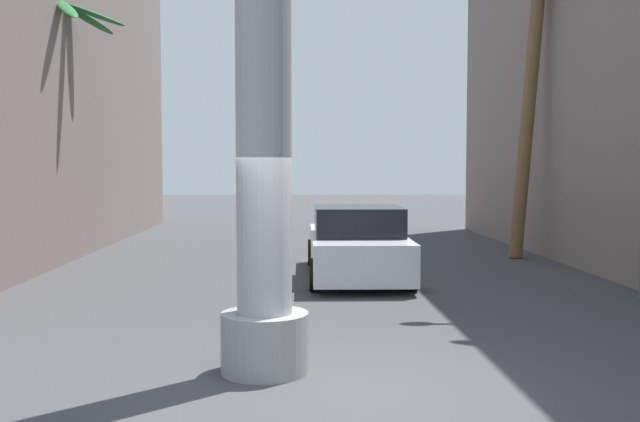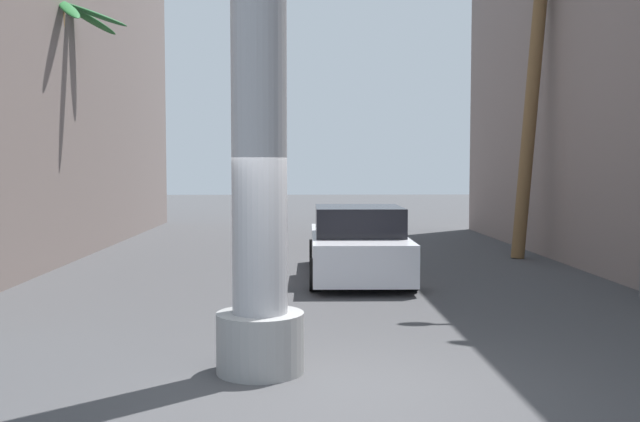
{
  "view_description": "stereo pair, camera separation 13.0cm",
  "coord_description": "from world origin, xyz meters",
  "px_view_note": "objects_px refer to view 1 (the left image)",
  "views": [
    {
      "loc": [
        -0.55,
        -7.4,
        2.39
      ],
      "look_at": [
        0.0,
        6.39,
        1.54
      ],
      "focal_mm": 40.0,
      "sensor_mm": 36.0,
      "label": 1
    },
    {
      "loc": [
        -0.42,
        -7.41,
        2.39
      ],
      "look_at": [
        0.0,
        6.39,
        1.54
      ],
      "focal_mm": 40.0,
      "sensor_mm": 36.0,
      "label": 2
    }
  ],
  "objects_px": {
    "palm_tree_mid_left": "(54,95)",
    "car_lead": "(357,245)",
    "street_lamp": "(628,68)",
    "palm_tree_mid_right": "(527,71)"
  },
  "relations": [
    {
      "from": "palm_tree_mid_left",
      "to": "car_lead",
      "type": "bearing_deg",
      "value": -20.02
    },
    {
      "from": "street_lamp",
      "to": "palm_tree_mid_right",
      "type": "xyz_separation_m",
      "value": [
        0.07,
        5.78,
        0.73
      ]
    },
    {
      "from": "street_lamp",
      "to": "palm_tree_mid_left",
      "type": "height_order",
      "value": "street_lamp"
    },
    {
      "from": "palm_tree_mid_right",
      "to": "palm_tree_mid_left",
      "type": "bearing_deg",
      "value": -177.16
    },
    {
      "from": "street_lamp",
      "to": "car_lead",
      "type": "distance_m",
      "value": 6.36
    },
    {
      "from": "car_lead",
      "to": "street_lamp",
      "type": "bearing_deg",
      "value": -28.43
    },
    {
      "from": "car_lead",
      "to": "palm_tree_mid_left",
      "type": "distance_m",
      "value": 8.47
    },
    {
      "from": "street_lamp",
      "to": "palm_tree_mid_left",
      "type": "xyz_separation_m",
      "value": [
        -11.94,
        5.18,
        0.0
      ]
    },
    {
      "from": "street_lamp",
      "to": "palm_tree_mid_right",
      "type": "height_order",
      "value": "palm_tree_mid_right"
    },
    {
      "from": "street_lamp",
      "to": "car_lead",
      "type": "bearing_deg",
      "value": 151.57
    }
  ]
}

